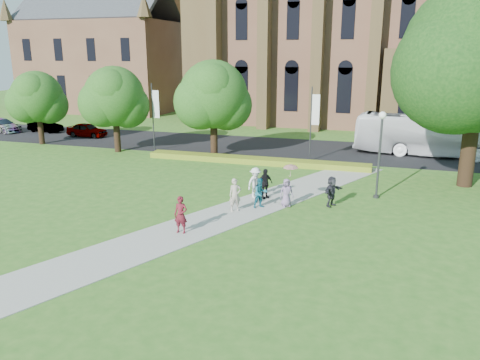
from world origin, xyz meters
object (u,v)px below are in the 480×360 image
(car_1, at_px, (45,126))
(car_2, at_px, (2,125))
(car_0, at_px, (87,130))
(pedestrian_0, at_px, (181,215))
(streetlamp, at_px, (380,144))
(tour_coach, at_px, (433,135))

(car_1, distance_m, car_2, 4.91)
(car_0, distance_m, car_1, 6.40)
(car_2, height_order, pedestrian_0, pedestrian_0)
(streetlamp, height_order, car_2, streetlamp)
(streetlamp, relative_size, tour_coach, 0.41)
(streetlamp, xyz_separation_m, car_0, (-29.66, 13.18, -2.55))
(car_2, bearing_deg, car_0, -78.45)
(streetlamp, xyz_separation_m, tour_coach, (4.12, 13.91, -1.48))
(tour_coach, relative_size, pedestrian_0, 7.00)
(car_0, xyz_separation_m, car_2, (-11.00, -0.06, 0.01))
(car_1, relative_size, pedestrian_0, 2.20)
(tour_coach, xyz_separation_m, car_2, (-44.77, -0.79, -1.06))
(tour_coach, distance_m, car_2, 44.79)
(streetlamp, relative_size, pedestrian_0, 2.85)
(car_1, distance_m, pedestrian_0, 35.73)
(car_0, height_order, pedestrian_0, pedestrian_0)
(streetlamp, bearing_deg, car_1, 158.08)
(car_1, bearing_deg, car_2, 110.31)
(car_1, height_order, car_2, car_2)
(tour_coach, relative_size, car_1, 3.19)
(car_1, height_order, pedestrian_0, pedestrian_0)
(streetlamp, xyz_separation_m, pedestrian_0, (-8.91, -8.92, -2.34))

